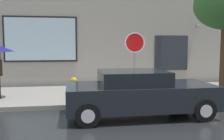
# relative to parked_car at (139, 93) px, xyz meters

# --- Properties ---
(ground_plane) EXTENTS (60.00, 60.00, 0.00)m
(ground_plane) POSITION_rel_parked_car_xyz_m (-0.24, 0.08, -0.68)
(ground_plane) COLOR black
(sidewalk) EXTENTS (20.00, 4.00, 0.15)m
(sidewalk) POSITION_rel_parked_car_xyz_m (-0.24, 3.08, -0.61)
(sidewalk) COLOR gray
(sidewalk) RESTS_ON ground
(building_facade) EXTENTS (20.00, 0.67, 7.00)m
(building_facade) POSITION_rel_parked_car_xyz_m (-0.26, 5.57, 2.80)
(building_facade) COLOR #9E998E
(building_facade) RESTS_ON ground
(parked_car) EXTENTS (4.30, 1.92, 1.36)m
(parked_car) POSITION_rel_parked_car_xyz_m (0.00, 0.00, 0.00)
(parked_car) COLOR black
(parked_car) RESTS_ON ground
(fire_hydrant) EXTENTS (0.30, 0.44, 0.81)m
(fire_hydrant) POSITION_rel_parked_car_xyz_m (-1.88, 1.86, -0.13)
(fire_hydrant) COLOR yellow
(fire_hydrant) RESTS_ON sidewalk
(stop_sign) EXTENTS (0.76, 0.10, 2.43)m
(stop_sign) POSITION_rel_parked_car_xyz_m (0.35, 1.93, 1.18)
(stop_sign) COLOR gray
(stop_sign) RESTS_ON sidewalk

